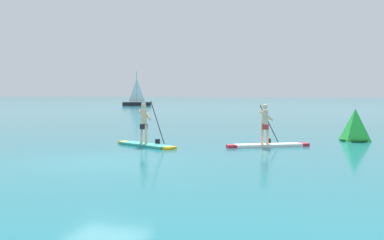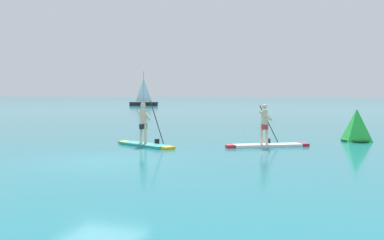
% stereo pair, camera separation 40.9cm
% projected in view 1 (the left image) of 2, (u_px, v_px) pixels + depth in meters
% --- Properties ---
extents(ground, '(440.00, 440.00, 0.00)m').
position_uv_depth(ground, '(105.00, 162.00, 14.41)').
color(ground, '#1E727F').
extents(paddleboarder_mid_center, '(3.11, 1.93, 1.91)m').
position_uv_depth(paddleboarder_mid_center, '(145.00, 137.00, 18.74)').
color(paddleboarder_mid_center, teal).
rests_on(paddleboarder_mid_center, ground).
extents(paddleboarder_far_right, '(3.25, 2.03, 1.78)m').
position_uv_depth(paddleboarder_far_right, '(268.00, 138.00, 18.54)').
color(paddleboarder_far_right, white).
rests_on(paddleboarder_far_right, ground).
extents(race_marker_buoy, '(1.52, 1.52, 1.49)m').
position_uv_depth(race_marker_buoy, '(355.00, 126.00, 20.81)').
color(race_marker_buoy, green).
rests_on(race_marker_buoy, ground).
extents(sailboat_left_horizon, '(4.94, 2.28, 5.93)m').
position_uv_depth(sailboat_left_horizon, '(137.00, 101.00, 77.93)').
color(sailboat_left_horizon, black).
rests_on(sailboat_left_horizon, ground).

